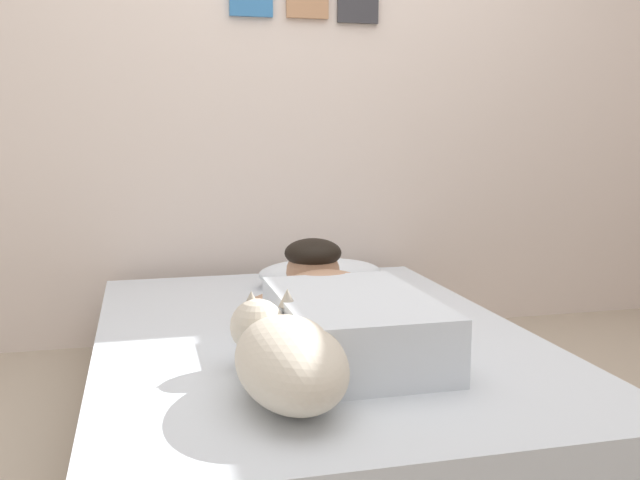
{
  "coord_description": "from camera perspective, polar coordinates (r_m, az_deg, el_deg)",
  "views": [
    {
      "loc": [
        -0.75,
        -1.83,
        0.97
      ],
      "look_at": [
        -0.12,
        0.66,
        0.57
      ],
      "focal_mm": 40.24,
      "sensor_mm": 36.0,
      "label": 1
    }
  ],
  "objects": [
    {
      "name": "dog",
      "position": [
        1.76,
        -2.73,
        -9.26
      ],
      "size": [
        0.26,
        0.57,
        0.21
      ],
      "color": "beige",
      "rests_on": "bed"
    },
    {
      "name": "back_wall",
      "position": [
        3.41,
        -1.38,
        13.56
      ],
      "size": [
        4.25,
        0.12,
        2.5
      ],
      "color": "silver",
      "rests_on": "ground"
    },
    {
      "name": "person_lying",
      "position": [
        2.19,
        1.66,
        -5.55
      ],
      "size": [
        0.43,
        0.92,
        0.27
      ],
      "color": "silver",
      "rests_on": "bed"
    },
    {
      "name": "pillow",
      "position": [
        2.99,
        0.02,
        -2.63
      ],
      "size": [
        0.52,
        0.32,
        0.11
      ],
      "primitive_type": "ellipsoid",
      "color": "silver",
      "rests_on": "bed"
    },
    {
      "name": "cell_phone",
      "position": [
        2.4,
        4.06,
        -6.77
      ],
      "size": [
        0.07,
        0.14,
        0.01
      ],
      "primitive_type": "cube",
      "color": "black",
      "rests_on": "bed"
    },
    {
      "name": "bed",
      "position": [
        2.4,
        -0.6,
        -10.97
      ],
      "size": [
        1.4,
        1.98,
        0.32
      ],
      "color": "gray",
      "rests_on": "ground"
    },
    {
      "name": "coffee_cup",
      "position": [
        2.75,
        -0.58,
        -4.01
      ],
      "size": [
        0.12,
        0.09,
        0.07
      ],
      "color": "teal",
      "rests_on": "bed"
    },
    {
      "name": "ground_plane",
      "position": [
        2.21,
        7.65,
        -17.39
      ],
      "size": [
        12.51,
        12.51,
        0.0
      ],
      "primitive_type": "plane",
      "color": "tan"
    }
  ]
}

